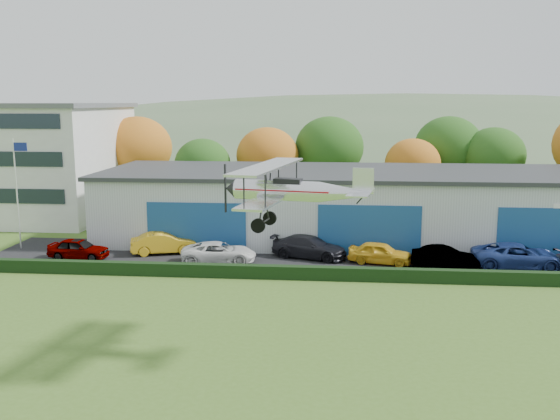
# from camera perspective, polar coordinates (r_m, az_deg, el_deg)

# --- Properties ---
(ground) EXTENTS (300.00, 300.00, 0.00)m
(ground) POSITION_cam_1_polar(r_m,az_deg,el_deg) (22.07, -2.41, -18.43)
(ground) COLOR #436720
(ground) RESTS_ON ground
(apron) EXTENTS (48.00, 9.00, 0.05)m
(apron) POSITION_cam_1_polar(r_m,az_deg,el_deg) (41.57, 5.56, -4.61)
(apron) COLOR black
(apron) RESTS_ON ground
(hedge) EXTENTS (46.00, 0.60, 0.80)m
(hedge) POSITION_cam_1_polar(r_m,az_deg,el_deg) (36.84, 5.60, -5.93)
(hedge) COLOR black
(hedge) RESTS_ON ground
(hangar) EXTENTS (40.60, 12.60, 5.30)m
(hangar) POSITION_cam_1_polar(r_m,az_deg,el_deg) (47.91, 7.96, 0.52)
(hangar) COLOR #B2B7BC
(hangar) RESTS_ON ground
(office_block) EXTENTS (20.60, 15.60, 10.40)m
(office_block) POSITION_cam_1_polar(r_m,az_deg,el_deg) (62.50, -24.24, 4.32)
(office_block) COLOR silver
(office_block) RESTS_ON ground
(flagpole) EXTENTS (1.05, 0.10, 8.00)m
(flagpole) POSITION_cam_1_polar(r_m,az_deg,el_deg) (47.32, -23.28, 2.28)
(flagpole) COLOR silver
(flagpole) RESTS_ON ground
(tree_belt) EXTENTS (75.70, 13.22, 10.12)m
(tree_belt) POSITION_cam_1_polar(r_m,az_deg,el_deg) (60.07, 3.50, 5.36)
(tree_belt) COLOR #3D2614
(tree_belt) RESTS_ON ground
(distant_hills) EXTENTS (430.00, 196.00, 56.00)m
(distant_hills) POSITION_cam_1_polar(r_m,az_deg,el_deg) (161.11, 2.65, 1.66)
(distant_hills) COLOR #4C6642
(distant_hills) RESTS_ON ground
(car_0) EXTENTS (4.14, 1.88, 1.38)m
(car_0) POSITION_cam_1_polar(r_m,az_deg,el_deg) (43.54, -18.29, -3.43)
(car_0) COLOR gray
(car_0) RESTS_ON apron
(car_1) EXTENTS (4.81, 2.90, 1.50)m
(car_1) POSITION_cam_1_polar(r_m,az_deg,el_deg) (43.45, -10.78, -3.04)
(car_1) COLOR gold
(car_1) RESTS_ON apron
(car_2) EXTENTS (5.13, 2.81, 1.36)m
(car_2) POSITION_cam_1_polar(r_m,az_deg,el_deg) (40.54, -5.73, -3.96)
(car_2) COLOR silver
(car_2) RESTS_ON apron
(car_3) EXTENTS (5.55, 3.59, 1.50)m
(car_3) POSITION_cam_1_polar(r_m,az_deg,el_deg) (41.61, 2.76, -3.46)
(car_3) COLOR black
(car_3) RESTS_ON apron
(car_4) EXTENTS (4.42, 2.55, 1.41)m
(car_4) POSITION_cam_1_polar(r_m,az_deg,el_deg) (40.66, 9.34, -3.97)
(car_4) COLOR gold
(car_4) RESTS_ON apron
(car_5) EXTENTS (4.39, 2.00, 1.40)m
(car_5) POSITION_cam_1_polar(r_m,az_deg,el_deg) (40.39, 15.15, -4.30)
(car_5) COLOR gray
(car_5) RESTS_ON apron
(car_6) EXTENTS (5.83, 2.83, 1.60)m
(car_6) POSITION_cam_1_polar(r_m,az_deg,el_deg) (41.79, 21.36, -4.02)
(car_6) COLOR navy
(car_6) RESTS_ON apron
(biplane) EXTENTS (6.30, 7.20, 2.68)m
(biplane) POSITION_cam_1_polar(r_m,az_deg,el_deg) (24.96, 0.92, 2.00)
(biplane) COLOR silver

